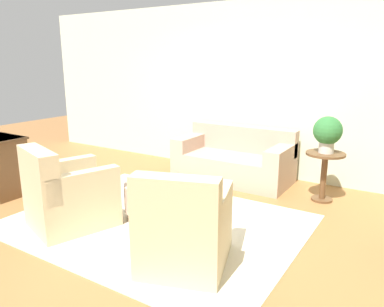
% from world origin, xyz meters
% --- Properties ---
extents(ground_plane, '(16.00, 16.00, 0.00)m').
position_xyz_m(ground_plane, '(0.00, 0.00, 0.00)').
color(ground_plane, '#996638').
extents(wall_back, '(9.03, 0.12, 2.80)m').
position_xyz_m(wall_back, '(0.00, 2.57, 1.40)').
color(wall_back, beige).
rests_on(wall_back, ground_plane).
extents(rug, '(3.27, 2.51, 0.01)m').
position_xyz_m(rug, '(0.00, 0.00, 0.01)').
color(rug, beige).
rests_on(rug, ground_plane).
extents(couch, '(1.81, 0.88, 0.83)m').
position_xyz_m(couch, '(0.03, 2.00, 0.31)').
color(couch, tan).
rests_on(couch, ground_plane).
extents(armchair_left, '(0.99, 1.06, 0.95)m').
position_xyz_m(armchair_left, '(-0.80, -0.61, 0.36)').
color(armchair_left, '#C6B289').
rests_on(armchair_left, rug).
extents(armchair_right, '(0.99, 1.06, 0.95)m').
position_xyz_m(armchair_right, '(0.80, -0.61, 0.36)').
color(armchair_right, '#C6B289').
rests_on(armchair_right, rug).
extents(ottoman_table, '(0.72, 0.72, 0.44)m').
position_xyz_m(ottoman_table, '(-0.09, 0.09, 0.29)').
color(ottoman_table, tan).
rests_on(ottoman_table, rug).
extents(side_table, '(0.51, 0.51, 0.67)m').
position_xyz_m(side_table, '(1.47, 1.80, 0.45)').
color(side_table, brown).
rests_on(side_table, ground_plane).
extents(potted_plant_on_side_table, '(0.37, 0.37, 0.49)m').
position_xyz_m(potted_plant_on_side_table, '(1.47, 1.80, 0.95)').
color(potted_plant_on_side_table, beige).
rests_on(potted_plant_on_side_table, side_table).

